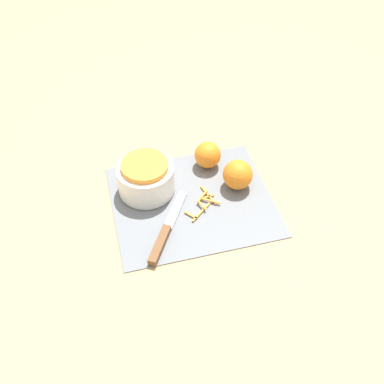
# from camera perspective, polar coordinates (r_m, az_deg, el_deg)

# --- Properties ---
(ground_plane) EXTENTS (4.00, 4.00, 0.00)m
(ground_plane) POSITION_cam_1_polar(r_m,az_deg,el_deg) (1.17, -0.00, -1.22)
(ground_plane) COLOR tan
(cutting_board) EXTENTS (0.41, 0.35, 0.01)m
(cutting_board) POSITION_cam_1_polar(r_m,az_deg,el_deg) (1.16, -0.00, -1.12)
(cutting_board) COLOR slate
(cutting_board) RESTS_ON ground_plane
(bowl_speckled) EXTENTS (0.15, 0.15, 0.09)m
(bowl_speckled) POSITION_cam_1_polar(r_m,az_deg,el_deg) (1.16, -5.89, 1.88)
(bowl_speckled) COLOR silver
(bowl_speckled) RESTS_ON cutting_board
(knife) EXTENTS (0.14, 0.22, 0.02)m
(knife) POSITION_cam_1_polar(r_m,az_deg,el_deg) (1.08, -3.71, -5.78)
(knife) COLOR brown
(knife) RESTS_ON cutting_board
(orange_left) EXTENTS (0.07, 0.07, 0.07)m
(orange_left) POSITION_cam_1_polar(r_m,az_deg,el_deg) (1.23, 2.00, 4.73)
(orange_left) COLOR orange
(orange_left) RESTS_ON cutting_board
(orange_right) EXTENTS (0.08, 0.08, 0.08)m
(orange_right) POSITION_cam_1_polar(r_m,az_deg,el_deg) (1.18, 5.84, 2.21)
(orange_right) COLOR orange
(orange_right) RESTS_ON cutting_board
(peel_pile) EXTENTS (0.10, 0.12, 0.01)m
(peel_pile) POSITION_cam_1_polar(r_m,az_deg,el_deg) (1.15, 1.52, -1.35)
(peel_pile) COLOR orange
(peel_pile) RESTS_ON cutting_board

